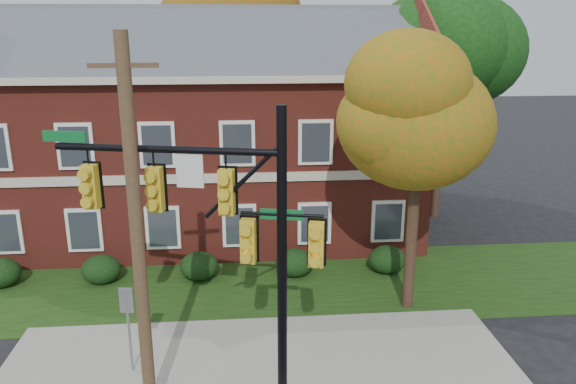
{
  "coord_description": "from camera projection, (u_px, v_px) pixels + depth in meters",
  "views": [
    {
      "loc": [
        -0.37,
        -12.38,
        8.94
      ],
      "look_at": [
        0.95,
        3.0,
        4.37
      ],
      "focal_mm": 35.0,
      "sensor_mm": 36.0,
      "label": 1
    }
  ],
  "objects": [
    {
      "name": "sidewalk",
      "position": [
        260.0,
        365.0,
        15.34
      ],
      "size": [
        14.0,
        5.0,
        0.08
      ],
      "primitive_type": "cube",
      "color": "gray",
      "rests_on": "ground"
    },
    {
      "name": "grass_strip",
      "position": [
        255.0,
        285.0,
        20.12
      ],
      "size": [
        30.0,
        6.0,
        0.04
      ],
      "primitive_type": "cube",
      "color": "#193811",
      "rests_on": "ground"
    },
    {
      "name": "apartment_building",
      "position": [
        203.0,
        121.0,
        24.24
      ],
      "size": [
        18.8,
        8.8,
        9.74
      ],
      "color": "maroon",
      "rests_on": "ground"
    },
    {
      "name": "hedge_far_left",
      "position": [
        0.0,
        273.0,
        19.91
      ],
      "size": [
        1.4,
        1.26,
        1.05
      ],
      "primitive_type": "ellipsoid",
      "color": "black",
      "rests_on": "ground"
    },
    {
      "name": "hedge_left",
      "position": [
        101.0,
        269.0,
        20.2
      ],
      "size": [
        1.4,
        1.26,
        1.05
      ],
      "primitive_type": "ellipsoid",
      "color": "black",
      "rests_on": "ground"
    },
    {
      "name": "hedge_center",
      "position": [
        199.0,
        266.0,
        20.48
      ],
      "size": [
        1.4,
        1.26,
        1.05
      ],
      "primitive_type": "ellipsoid",
      "color": "black",
      "rests_on": "ground"
    },
    {
      "name": "hedge_right",
      "position": [
        294.0,
        263.0,
        20.77
      ],
      "size": [
        1.4,
        1.26,
        1.05
      ],
      "primitive_type": "ellipsoid",
      "color": "black",
      "rests_on": "ground"
    },
    {
      "name": "hedge_far_right",
      "position": [
        387.0,
        260.0,
        21.06
      ],
      "size": [
        1.4,
        1.26,
        1.05
      ],
      "primitive_type": "ellipsoid",
      "color": "black",
      "rests_on": "ground"
    },
    {
      "name": "tree_near_right",
      "position": [
        429.0,
        106.0,
        16.62
      ],
      "size": [
        4.5,
        4.25,
        8.58
      ],
      "color": "black",
      "rests_on": "ground"
    },
    {
      "name": "tree_right_rear",
      "position": [
        455.0,
        45.0,
        25.09
      ],
      "size": [
        6.3,
        5.95,
        10.62
      ],
      "color": "black",
      "rests_on": "ground"
    },
    {
      "name": "tree_far_rear",
      "position": [
        233.0,
        28.0,
        30.74
      ],
      "size": [
        6.84,
        6.46,
        11.52
      ],
      "color": "black",
      "rests_on": "ground"
    },
    {
      "name": "traffic_signal",
      "position": [
        225.0,
        225.0,
        12.87
      ],
      "size": [
        6.45,
        1.64,
        7.34
      ],
      "rotation": [
        0.0,
        0.0,
        -0.22
      ],
      "color": "gray",
      "rests_on": "ground"
    },
    {
      "name": "utility_pole",
      "position": [
        137.0,
        238.0,
        12.23
      ],
      "size": [
        1.38,
        0.31,
        8.88
      ],
      "rotation": [
        0.0,
        0.0,
        0.05
      ],
      "color": "#483821",
      "rests_on": "ground"
    },
    {
      "name": "sign_post",
      "position": [
        128.0,
        316.0,
        14.59
      ],
      "size": [
        0.36,
        0.09,
        2.5
      ],
      "rotation": [
        0.0,
        0.0,
        -0.13
      ],
      "color": "slate",
      "rests_on": "ground"
    }
  ]
}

